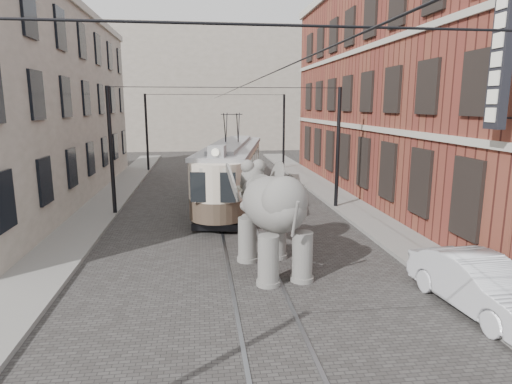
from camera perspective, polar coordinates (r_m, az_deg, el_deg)
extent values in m
plane|color=#3B3937|center=(15.61, -1.33, -7.90)|extent=(120.00, 120.00, 0.00)
cube|color=slate|center=(17.24, 19.04, -6.39)|extent=(2.00, 60.00, 0.15)
cube|color=slate|center=(16.29, -24.95, -7.88)|extent=(2.00, 60.00, 0.15)
cube|color=maroon|center=(26.79, 21.05, 12.43)|extent=(8.00, 26.00, 12.00)
cube|color=gray|center=(26.42, -28.81, 9.65)|extent=(7.00, 24.00, 10.00)
cube|color=gray|center=(54.71, -5.91, 13.22)|extent=(28.00, 10.00, 14.00)
imported|color=silver|center=(12.54, 27.33, -10.73)|extent=(1.93, 4.38, 1.40)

